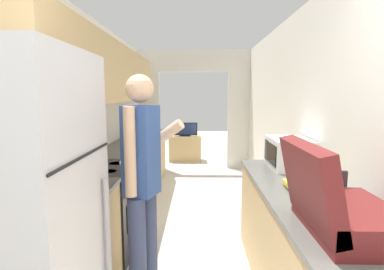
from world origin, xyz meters
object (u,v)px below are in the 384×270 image
at_px(refrigerator, 16,233).
at_px(book_stack, 302,186).
at_px(microwave, 289,153).
at_px(range_oven, 102,209).
at_px(television, 185,130).
at_px(suitcase, 336,206).
at_px(person, 142,185).
at_px(tv_cabinet, 185,148).

height_order(refrigerator, book_stack, refrigerator).
bearing_deg(microwave, refrigerator, -140.75).
distance_m(range_oven, television, 4.24).
bearing_deg(range_oven, microwave, 0.51).
distance_m(book_stack, television, 4.96).
bearing_deg(suitcase, range_oven, 140.74).
height_order(range_oven, suitcase, suitcase).
xyz_separation_m(suitcase, microwave, (0.18, 1.38, 0.00)).
bearing_deg(book_stack, person, -176.63).
bearing_deg(microwave, book_stack, -98.49).
xyz_separation_m(range_oven, microwave, (1.85, 0.02, 0.58)).
xyz_separation_m(book_stack, television, (-1.08, 4.84, -0.15)).
height_order(microwave, tv_cabinet, microwave).
relative_size(range_oven, suitcase, 1.65).
height_order(refrigerator, television, refrigerator).
bearing_deg(microwave, television, 105.91).
height_order(book_stack, tv_cabinet, book_stack).
bearing_deg(range_oven, refrigerator, -87.91).
bearing_deg(suitcase, book_stack, 83.97).
bearing_deg(television, refrigerator, -96.15).
xyz_separation_m(range_oven, tv_cabinet, (0.66, 4.22, -0.15)).
relative_size(refrigerator, television, 3.10).
bearing_deg(person, book_stack, -66.89).
xyz_separation_m(tv_cabinet, television, (0.00, -0.04, 0.46)).
height_order(refrigerator, microwave, refrigerator).
height_order(range_oven, television, range_oven).
distance_m(suitcase, book_stack, 0.71).
relative_size(suitcase, television, 1.06).
height_order(person, television, person).
xyz_separation_m(person, book_stack, (1.19, 0.07, -0.03)).
bearing_deg(person, tv_cabinet, 18.51).
distance_m(book_stack, tv_cabinet, 5.04).
height_order(suitcase, television, suitcase).
bearing_deg(range_oven, television, 81.03).
height_order(range_oven, tv_cabinet, range_oven).
bearing_deg(book_stack, suitcase, -96.03).
relative_size(tv_cabinet, television, 1.31).
bearing_deg(book_stack, tv_cabinet, 102.52).
height_order(range_oven, microwave, microwave).
bearing_deg(microwave, person, -149.84).
height_order(book_stack, television, book_stack).
bearing_deg(tv_cabinet, book_stack, -77.48).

